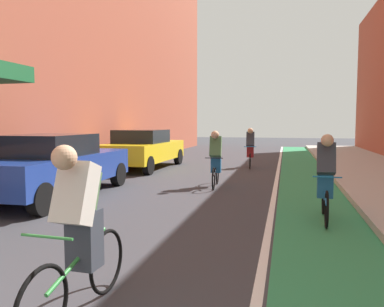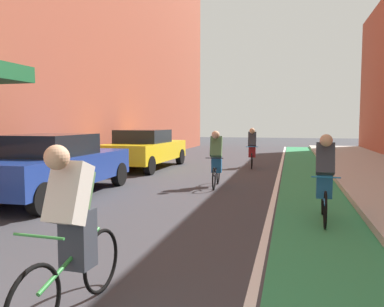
# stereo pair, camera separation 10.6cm
# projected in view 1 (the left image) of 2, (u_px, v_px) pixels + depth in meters

# --- Properties ---
(ground_plane) EXTENTS (71.03, 71.03, 0.00)m
(ground_plane) POSITION_uv_depth(u_px,v_px,m) (199.00, 182.00, 11.54)
(ground_plane) COLOR #38383D
(bike_lane_paint) EXTENTS (1.60, 32.29, 0.00)m
(bike_lane_paint) POSITION_uv_depth(u_px,v_px,m) (305.00, 177.00, 12.72)
(bike_lane_paint) COLOR #2D8451
(bike_lane_paint) RESTS_ON ground
(lane_divider_stripe) EXTENTS (0.12, 32.29, 0.00)m
(lane_divider_stripe) POSITION_uv_depth(u_px,v_px,m) (277.00, 176.00, 12.94)
(lane_divider_stripe) COLOR white
(lane_divider_stripe) RESTS_ON ground
(parked_sedan_blue) EXTENTS (1.97, 4.81, 1.53)m
(parked_sedan_blue) POSITION_uv_depth(u_px,v_px,m) (54.00, 165.00, 9.25)
(parked_sedan_blue) COLOR navy
(parked_sedan_blue) RESTS_ON ground
(parked_sedan_yellow_cab) EXTENTS (2.06, 4.69, 1.53)m
(parked_sedan_yellow_cab) POSITION_uv_depth(u_px,v_px,m) (143.00, 149.00, 15.04)
(parked_sedan_yellow_cab) COLOR yellow
(parked_sedan_yellow_cab) RESTS_ON ground
(cyclist_lead) EXTENTS (0.48, 1.73, 1.62)m
(cyclist_lead) POSITION_uv_depth(u_px,v_px,m) (79.00, 227.00, 3.52)
(cyclist_lead) COLOR black
(cyclist_lead) RESTS_ON ground
(cyclist_mid) EXTENTS (0.48, 1.70, 1.61)m
(cyclist_mid) POSITION_uv_depth(u_px,v_px,m) (326.00, 177.00, 6.99)
(cyclist_mid) COLOR black
(cyclist_mid) RESTS_ON ground
(cyclist_trailing) EXTENTS (0.48, 1.66, 1.59)m
(cyclist_trailing) POSITION_uv_depth(u_px,v_px,m) (216.00, 157.00, 10.70)
(cyclist_trailing) COLOR black
(cyclist_trailing) RESTS_ON ground
(cyclist_far) EXTENTS (0.48, 1.68, 1.60)m
(cyclist_far) POSITION_uv_depth(u_px,v_px,m) (250.00, 148.00, 15.32)
(cyclist_far) COLOR black
(cyclist_far) RESTS_ON ground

